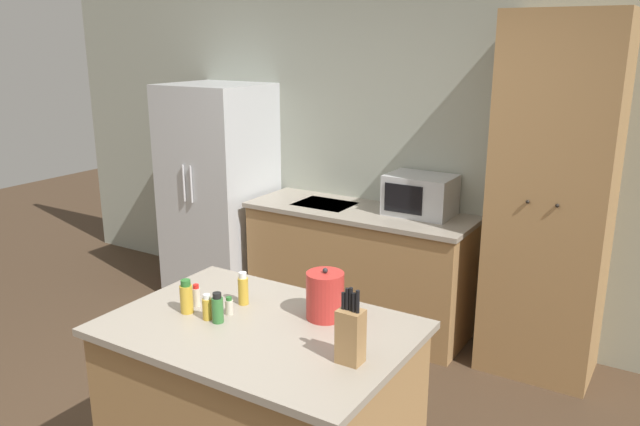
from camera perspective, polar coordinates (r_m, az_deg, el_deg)
name	(u,v)px	position (r m, az deg, el deg)	size (l,w,h in m)	color
wall_back	(412,158)	(4.81, 8.38, 5.00)	(7.20, 0.06, 2.60)	#9EA393
refrigerator	(219,192)	(5.40, -9.21, 1.92)	(0.79, 0.75, 1.82)	#B7BABC
back_counter	(359,267)	(4.86, 3.55, -4.94)	(1.75, 0.64, 0.93)	#9E7547
pantry_cabinet	(552,201)	(4.25, 20.42, 1.00)	(0.72, 0.55, 2.35)	#9E7547
kitchen_island	(261,413)	(3.12, -5.40, -17.74)	(1.38, 0.94, 0.92)	#9E7547
microwave	(420,195)	(4.59, 9.15, 1.65)	(0.48, 0.35, 0.29)	#B2B5B7
knife_block	(351,335)	(2.53, 2.81, -11.04)	(0.10, 0.08, 0.32)	#9E7547
spice_bottle_tall_dark	(196,296)	(3.11, -11.23, -7.46)	(0.04, 0.04, 0.11)	beige
spice_bottle_short_red	(186,297)	(3.04, -12.11, -7.55)	(0.06, 0.06, 0.17)	gold
spice_bottle_amber_oil	(207,308)	(2.96, -10.27, -8.52)	(0.04, 0.04, 0.12)	gold
spice_bottle_green_herb	(218,309)	(2.92, -9.35, -8.61)	(0.05, 0.05, 0.14)	#337033
spice_bottle_pale_salt	(229,306)	(3.00, -8.30, -8.43)	(0.04, 0.04, 0.09)	beige
spice_bottle_orange_cap	(243,289)	(3.09, -7.04, -6.94)	(0.05, 0.05, 0.17)	gold
kettle	(325,295)	(2.91, 0.47, -7.55)	(0.18, 0.18, 0.25)	#B72D28
fire_extinguisher	(176,259)	(5.97, -13.05, -4.08)	(0.12, 0.12, 0.45)	red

